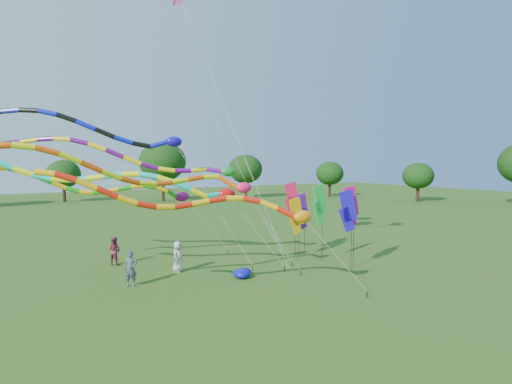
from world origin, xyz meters
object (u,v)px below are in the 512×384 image
tube_kite_red (212,203)px  blue_nylon_heap (245,272)px  person_c (114,251)px  person_b (131,269)px  person_a (178,257)px  tube_kite_orange (157,175)px

tube_kite_red → blue_nylon_heap: (3.60, 3.53, -4.33)m
blue_nylon_heap → person_c: size_ratio=0.94×
person_b → person_c: bearing=116.5°
tube_kite_red → person_a: 7.35m
person_a → person_c: bearing=85.8°
person_c → person_a: bearing=173.2°
tube_kite_orange → person_a: size_ratio=8.51×
person_a → person_c: person_a is taller
tube_kite_orange → blue_nylon_heap: tube_kite_orange is taller
tube_kite_orange → person_b: 5.46m
tube_kite_red → person_c: (-2.02, 9.93, -3.67)m
person_a → person_c: size_ratio=1.02×
tube_kite_red → tube_kite_orange: size_ratio=0.87×
tube_kite_orange → person_a: (2.41, 4.00, -4.85)m
person_a → person_b: (-3.09, -1.54, 0.03)m
tube_kite_red → person_b: 6.46m
person_c → tube_kite_orange: bearing=138.3°
blue_nylon_heap → person_b: person_b is taller
tube_kite_red → blue_nylon_heap: tube_kite_red is taller
tube_kite_orange → person_b: bearing=107.9°
blue_nylon_heap → person_c: (-5.62, 6.40, 0.66)m
person_a → person_c: 4.54m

